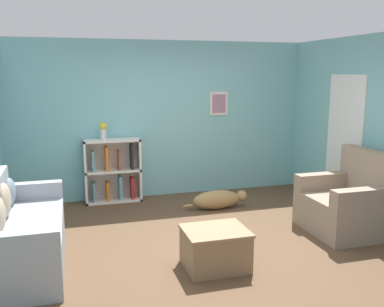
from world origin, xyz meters
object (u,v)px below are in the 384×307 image
object	(u,v)px
recliner_chair	(348,204)
dog	(218,199)
vase	(103,130)
bookshelf	(113,172)
couch	(18,233)
coffee_table	(215,247)

from	to	relation	value
recliner_chair	dog	distance (m)	1.92
dog	vase	world-z (taller)	vase
recliner_chair	bookshelf	bearing A→B (deg)	141.76
vase	recliner_chair	bearing A→B (deg)	-36.71
dog	vase	size ratio (longest dim) A/B	3.76
bookshelf	dog	xyz separation A→B (m)	(1.51, -0.86, -0.34)
dog	vase	xyz separation A→B (m)	(-1.64, 0.84, 1.04)
bookshelf	vase	size ratio (longest dim) A/B	3.77
recliner_chair	vase	size ratio (longest dim) A/B	3.95
couch	recliner_chair	distance (m)	4.08
couch	vase	world-z (taller)	vase
coffee_table	dog	world-z (taller)	coffee_table
vase	bookshelf	bearing A→B (deg)	9.41
coffee_table	dog	xyz separation A→B (m)	(0.72, 1.91, -0.08)
recliner_chair	dog	bearing A→B (deg)	133.93
recliner_chair	vase	distance (m)	3.78
dog	vase	distance (m)	2.12
recliner_chair	dog	xyz separation A→B (m)	(-1.32, 1.37, -0.23)
bookshelf	vase	xyz separation A→B (m)	(-0.13, -0.02, 0.69)
bookshelf	recliner_chair	size ratio (longest dim) A/B	0.96
bookshelf	vase	bearing A→B (deg)	-170.59
couch	vase	distance (m)	2.48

